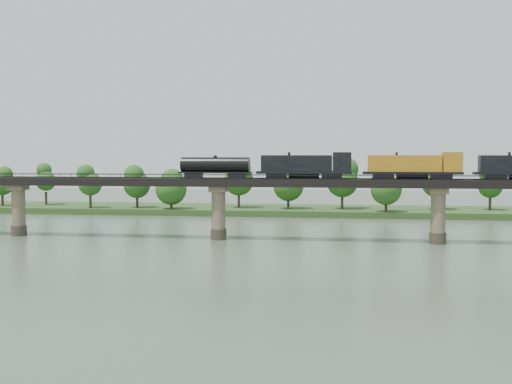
# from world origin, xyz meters

# --- Properties ---
(ground) EXTENTS (400.00, 400.00, 0.00)m
(ground) POSITION_xyz_m (0.00, 0.00, 0.00)
(ground) COLOR #3E4D3C
(ground) RESTS_ON ground
(far_bank) EXTENTS (300.00, 24.00, 1.60)m
(far_bank) POSITION_xyz_m (0.00, 85.00, 0.80)
(far_bank) COLOR #27461C
(far_bank) RESTS_ON ground
(bridge) EXTENTS (236.00, 30.00, 11.50)m
(bridge) POSITION_xyz_m (0.00, 30.00, 5.46)
(bridge) COLOR #473A2D
(bridge) RESTS_ON ground
(bridge_superstructure) EXTENTS (220.00, 4.90, 0.75)m
(bridge_superstructure) POSITION_xyz_m (0.00, 30.00, 11.79)
(bridge_superstructure) COLOR black
(bridge_superstructure) RESTS_ON bridge
(far_treeline) EXTENTS (289.06, 17.54, 13.60)m
(far_treeline) POSITION_xyz_m (-8.21, 80.52, 8.83)
(far_treeline) COLOR #382619
(far_treeline) RESTS_ON far_bank
(freight_train) EXTENTS (70.98, 2.77, 4.89)m
(freight_train) POSITION_xyz_m (29.07, 30.00, 13.83)
(freight_train) COLOR black
(freight_train) RESTS_ON bridge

